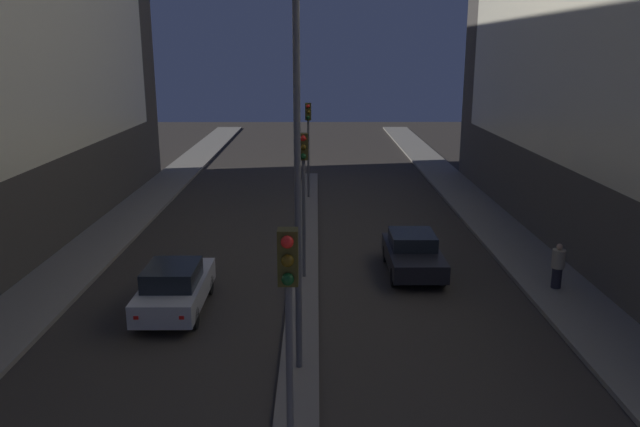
{
  "coord_description": "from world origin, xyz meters",
  "views": [
    {
      "loc": [
        0.45,
        -5.23,
        7.86
      ],
      "look_at": [
        0.6,
        22.9,
        0.5
      ],
      "focal_mm": 35.0,
      "sensor_mm": 36.0,
      "label": 1
    }
  ],
  "objects_px": {
    "traffic_light_far": "(308,129)",
    "pedestrian_on_right_sidewalk": "(558,265)",
    "street_lamp": "(297,130)",
    "car_right_lane": "(413,253)",
    "traffic_light_near": "(289,313)",
    "traffic_light_mid": "(303,174)",
    "car_left_lane": "(175,287)"
  },
  "relations": [
    {
      "from": "traffic_light_far",
      "to": "car_left_lane",
      "type": "xyz_separation_m",
      "value": [
        -3.94,
        -15.08,
        -3.04
      ]
    },
    {
      "from": "traffic_light_near",
      "to": "car_left_lane",
      "type": "height_order",
      "value": "traffic_light_near"
    },
    {
      "from": "traffic_light_mid",
      "to": "car_right_lane",
      "type": "height_order",
      "value": "traffic_light_mid"
    },
    {
      "from": "car_left_lane",
      "to": "pedestrian_on_right_sidewalk",
      "type": "height_order",
      "value": "pedestrian_on_right_sidewalk"
    },
    {
      "from": "traffic_light_mid",
      "to": "car_left_lane",
      "type": "height_order",
      "value": "traffic_light_mid"
    },
    {
      "from": "traffic_light_mid",
      "to": "car_right_lane",
      "type": "relative_size",
      "value": 1.24
    },
    {
      "from": "street_lamp",
      "to": "car_right_lane",
      "type": "relative_size",
      "value": 2.38
    },
    {
      "from": "car_right_lane",
      "to": "traffic_light_far",
      "type": "bearing_deg",
      "value": 108.71
    },
    {
      "from": "traffic_light_mid",
      "to": "traffic_light_far",
      "type": "distance_m",
      "value": 12.38
    },
    {
      "from": "traffic_light_near",
      "to": "pedestrian_on_right_sidewalk",
      "type": "bearing_deg",
      "value": 50.83
    },
    {
      "from": "traffic_light_far",
      "to": "car_left_lane",
      "type": "distance_m",
      "value": 15.88
    },
    {
      "from": "car_left_lane",
      "to": "car_right_lane",
      "type": "height_order",
      "value": "car_left_lane"
    },
    {
      "from": "traffic_light_far",
      "to": "traffic_light_mid",
      "type": "bearing_deg",
      "value": -90.0
    },
    {
      "from": "street_lamp",
      "to": "car_left_lane",
      "type": "xyz_separation_m",
      "value": [
        -3.94,
        3.78,
        -5.32
      ]
    },
    {
      "from": "traffic_light_far",
      "to": "pedestrian_on_right_sidewalk",
      "type": "xyz_separation_m",
      "value": [
        8.48,
        -13.53,
        -2.89
      ]
    },
    {
      "from": "traffic_light_mid",
      "to": "street_lamp",
      "type": "distance_m",
      "value": 6.87
    },
    {
      "from": "car_right_lane",
      "to": "pedestrian_on_right_sidewalk",
      "type": "xyz_separation_m",
      "value": [
        4.54,
        -1.91,
        0.2
      ]
    },
    {
      "from": "traffic_light_near",
      "to": "car_right_lane",
      "type": "bearing_deg",
      "value": 72.28
    },
    {
      "from": "traffic_light_mid",
      "to": "car_left_lane",
      "type": "distance_m",
      "value": 5.66
    },
    {
      "from": "traffic_light_far",
      "to": "street_lamp",
      "type": "relative_size",
      "value": 0.52
    },
    {
      "from": "traffic_light_far",
      "to": "pedestrian_on_right_sidewalk",
      "type": "distance_m",
      "value": 16.23
    },
    {
      "from": "street_lamp",
      "to": "car_right_lane",
      "type": "xyz_separation_m",
      "value": [
        3.94,
        7.24,
        -5.37
      ]
    },
    {
      "from": "traffic_light_near",
      "to": "traffic_light_mid",
      "type": "relative_size",
      "value": 1.0
    },
    {
      "from": "traffic_light_far",
      "to": "street_lamp",
      "type": "xyz_separation_m",
      "value": [
        0.0,
        -18.86,
        2.28
      ]
    },
    {
      "from": "street_lamp",
      "to": "car_left_lane",
      "type": "distance_m",
      "value": 7.62
    },
    {
      "from": "street_lamp",
      "to": "car_left_lane",
      "type": "relative_size",
      "value": 2.28
    },
    {
      "from": "traffic_light_near",
      "to": "car_right_lane",
      "type": "xyz_separation_m",
      "value": [
        3.94,
        12.32,
        -3.09
      ]
    },
    {
      "from": "car_right_lane",
      "to": "car_left_lane",
      "type": "bearing_deg",
      "value": -156.28
    },
    {
      "from": "traffic_light_far",
      "to": "car_right_lane",
      "type": "height_order",
      "value": "traffic_light_far"
    },
    {
      "from": "traffic_light_far",
      "to": "street_lamp",
      "type": "bearing_deg",
      "value": -90.0
    },
    {
      "from": "street_lamp",
      "to": "pedestrian_on_right_sidewalk",
      "type": "height_order",
      "value": "street_lamp"
    },
    {
      "from": "traffic_light_far",
      "to": "pedestrian_on_right_sidewalk",
      "type": "relative_size",
      "value": 3.29
    }
  ]
}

